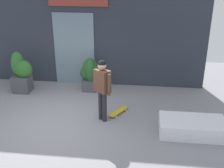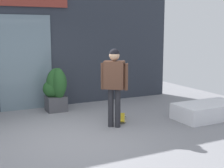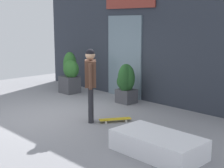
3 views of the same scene
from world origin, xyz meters
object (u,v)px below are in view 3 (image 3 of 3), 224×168
object	(u,v)px
skateboarder	(90,77)
planter_box_right	(70,73)
planter_box_left	(126,82)
skateboard	(115,119)

from	to	relation	value
skateboarder	planter_box_right	bearing A→B (deg)	101.64
skateboarder	planter_box_left	distance (m)	2.16
skateboard	planter_box_left	xyz separation A→B (m)	(-1.14, 1.55, 0.58)
planter_box_left	planter_box_right	distance (m)	2.35
skateboard	planter_box_right	world-z (taller)	planter_box_right
planter_box_left	planter_box_right	world-z (taller)	planter_box_right
skateboard	planter_box_right	size ratio (longest dim) A/B	0.56
planter_box_left	skateboarder	bearing A→B (deg)	-69.54
skateboarder	planter_box_left	world-z (taller)	skateboarder
skateboarder	planter_box_right	xyz separation A→B (m)	(-3.07, 1.66, -0.41)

